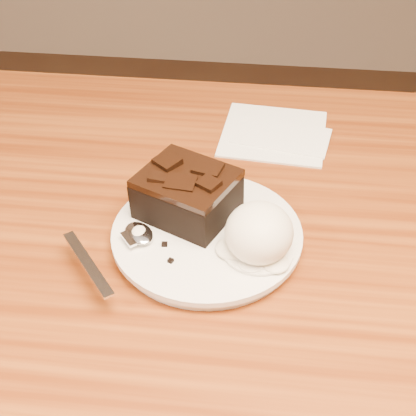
# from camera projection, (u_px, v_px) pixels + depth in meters

# --- Properties ---
(plate) EXTENTS (0.20, 0.20, 0.02)m
(plate) POSITION_uv_depth(u_px,v_px,m) (207.00, 237.00, 0.64)
(plate) COLOR silver
(plate) RESTS_ON dining_table
(brownie) EXTENTS (0.12, 0.11, 0.04)m
(brownie) POSITION_uv_depth(u_px,v_px,m) (187.00, 196.00, 0.64)
(brownie) COLOR black
(brownie) RESTS_ON plate
(ice_cream_scoop) EXTENTS (0.07, 0.07, 0.06)m
(ice_cream_scoop) POSITION_uv_depth(u_px,v_px,m) (259.00, 232.00, 0.59)
(ice_cream_scoop) COLOR white
(ice_cream_scoop) RESTS_ON plate
(melt_puddle) EXTENTS (0.07, 0.07, 0.00)m
(melt_puddle) POSITION_uv_depth(u_px,v_px,m) (258.00, 250.00, 0.61)
(melt_puddle) COLOR white
(melt_puddle) RESTS_ON plate
(spoon) EXTENTS (0.12, 0.14, 0.01)m
(spoon) POSITION_uv_depth(u_px,v_px,m) (139.00, 235.00, 0.62)
(spoon) COLOR silver
(spoon) RESTS_ON plate
(napkin) EXTENTS (0.15, 0.15, 0.01)m
(napkin) POSITION_uv_depth(u_px,v_px,m) (274.00, 133.00, 0.80)
(napkin) COLOR white
(napkin) RESTS_ON dining_table
(crumb_a) EXTENTS (0.01, 0.01, 0.00)m
(crumb_a) POSITION_uv_depth(u_px,v_px,m) (165.00, 244.00, 0.61)
(crumb_a) COLOR black
(crumb_a) RESTS_ON plate
(crumb_b) EXTENTS (0.01, 0.01, 0.00)m
(crumb_b) POSITION_uv_depth(u_px,v_px,m) (188.00, 221.00, 0.64)
(crumb_b) COLOR black
(crumb_b) RESTS_ON plate
(crumb_c) EXTENTS (0.00, 0.01, 0.00)m
(crumb_c) POSITION_uv_depth(u_px,v_px,m) (250.00, 236.00, 0.62)
(crumb_c) COLOR black
(crumb_c) RESTS_ON plate
(crumb_d) EXTENTS (0.01, 0.01, 0.00)m
(crumb_d) POSITION_uv_depth(u_px,v_px,m) (171.00, 261.00, 0.59)
(crumb_d) COLOR black
(crumb_d) RESTS_ON plate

